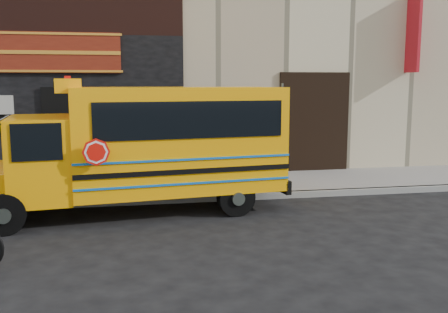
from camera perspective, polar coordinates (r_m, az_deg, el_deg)
name	(u,v)px	position (r m, az deg, el deg)	size (l,w,h in m)	color
ground	(215,233)	(9.61, -1.03, -8.77)	(120.00, 120.00, 0.00)	black
curb	(197,199)	(12.07, -3.09, -4.82)	(40.00, 0.20, 0.15)	gray
sidewalk	(190,186)	(13.53, -3.93, -3.37)	(40.00, 3.00, 0.15)	slate
school_bus	(146,144)	(11.06, -8.92, 1.42)	(7.10, 2.93, 2.92)	black
sign_pole	(282,133)	(12.82, 6.61, 2.70)	(0.06, 0.25, 2.83)	#464F48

